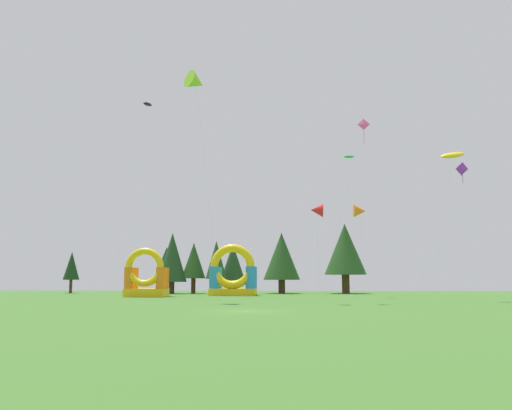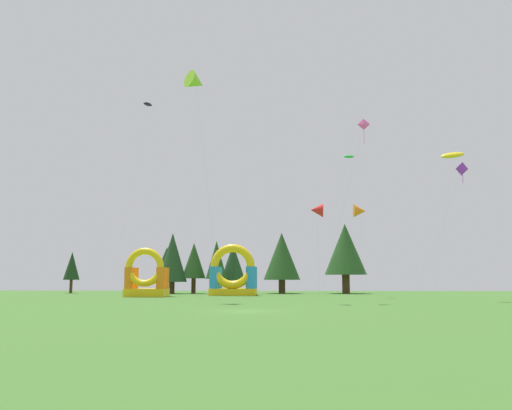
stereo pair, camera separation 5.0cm
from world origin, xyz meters
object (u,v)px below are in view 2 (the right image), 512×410
object	(u,v)px
kite_lime_delta	(196,82)
kite_yellow_parafoil	(453,155)
kite_red_delta	(317,210)
inflatable_red_slide	(146,279)
kite_purple_diamond	(462,171)
kite_green_parafoil	(349,157)
inflatable_blue_arch	(233,277)
kite_orange_delta	(360,211)
kite_black_parafoil	(148,104)
kite_pink_diamond	(363,127)

from	to	relation	value
kite_lime_delta	kite_yellow_parafoil	bearing A→B (deg)	5.52
kite_red_delta	inflatable_red_slide	world-z (taller)	kite_red_delta
kite_purple_diamond	kite_red_delta	xyz separation A→B (m)	(-13.15, 0.88, -3.40)
kite_lime_delta	kite_purple_diamond	xyz separation A→B (m)	(25.59, -6.60, -11.29)
kite_lime_delta	kite_purple_diamond	distance (m)	28.74
kite_purple_diamond	inflatable_red_slide	size ratio (longest dim) A/B	2.09
kite_yellow_parafoil	kite_green_parafoil	size ratio (longest dim) A/B	0.88
kite_yellow_parafoil	inflatable_blue_arch	bearing A→B (deg)	150.19
kite_yellow_parafoil	inflatable_blue_arch	distance (m)	31.75
kite_purple_diamond	kite_lime_delta	bearing A→B (deg)	165.54
kite_lime_delta	kite_orange_delta	bearing A→B (deg)	-17.51
kite_lime_delta	kite_black_parafoil	size ratio (longest dim) A/B	0.88
inflatable_blue_arch	kite_yellow_parafoil	bearing A→B (deg)	-29.81
inflatable_blue_arch	inflatable_red_slide	bearing A→B (deg)	-150.39
kite_black_parafoil	kite_green_parafoil	distance (m)	29.95
kite_orange_delta	inflatable_red_slide	size ratio (longest dim) A/B	1.53
kite_green_parafoil	kite_red_delta	xyz separation A→B (m)	(-5.41, -19.70, -9.36)
kite_purple_diamond	inflatable_blue_arch	world-z (taller)	kite_purple_diamond
kite_red_delta	inflatable_blue_arch	size ratio (longest dim) A/B	1.37
kite_green_parafoil	kite_orange_delta	size ratio (longest dim) A/B	2.00
inflatable_red_slide	kite_orange_delta	bearing A→B (deg)	-34.14
kite_lime_delta	kite_green_parafoil	world-z (taller)	kite_lime_delta
inflatable_blue_arch	kite_red_delta	bearing A→B (deg)	-66.50
kite_green_parafoil	kite_purple_diamond	bearing A→B (deg)	-69.37
kite_black_parafoil	kite_red_delta	size ratio (longest dim) A/B	3.00
kite_black_parafoil	kite_pink_diamond	distance (m)	36.51
kite_black_parafoil	kite_green_parafoil	world-z (taller)	kite_black_parafoil
kite_pink_diamond	kite_red_delta	world-z (taller)	kite_pink_diamond
kite_yellow_parafoil	kite_pink_diamond	world-z (taller)	kite_pink_diamond
kite_red_delta	kite_orange_delta	distance (m)	4.05
kite_pink_diamond	inflatable_red_slide	size ratio (longest dim) A/B	3.01
kite_pink_diamond	kite_orange_delta	size ratio (longest dim) A/B	1.96
kite_orange_delta	inflatable_red_slide	world-z (taller)	kite_orange_delta
kite_purple_diamond	inflatable_red_slide	distance (m)	39.04
kite_lime_delta	inflatable_red_slide	distance (m)	25.13
kite_green_parafoil	inflatable_blue_arch	distance (m)	22.01
kite_lime_delta	kite_orange_delta	xyz separation A→B (m)	(16.44, -5.19, -14.72)
kite_red_delta	kite_green_parafoil	bearing A→B (deg)	74.66
kite_red_delta	inflatable_red_slide	xyz separation A→B (m)	(-20.17, 16.93, -6.42)
kite_black_parafoil	kite_yellow_parafoil	xyz separation A→B (m)	(37.81, -16.59, -11.64)
kite_lime_delta	kite_green_parafoil	xyz separation A→B (m)	(17.84, 13.99, -5.33)
kite_purple_diamond	kite_green_parafoil	size ratio (longest dim) A/B	0.68
kite_yellow_parafoil	kite_orange_delta	world-z (taller)	kite_yellow_parafoil
kite_yellow_parafoil	kite_orange_delta	size ratio (longest dim) A/B	1.77
kite_red_delta	kite_orange_delta	world-z (taller)	kite_red_delta
kite_pink_diamond	inflatable_red_slide	bearing A→B (deg)	151.16
kite_pink_diamond	kite_lime_delta	bearing A→B (deg)	171.45
kite_lime_delta	kite_yellow_parafoil	world-z (taller)	kite_lime_delta
kite_yellow_parafoil	kite_orange_delta	xyz separation A→B (m)	(-11.19, -7.86, -6.95)
kite_purple_diamond	kite_green_parafoil	bearing A→B (deg)	110.63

